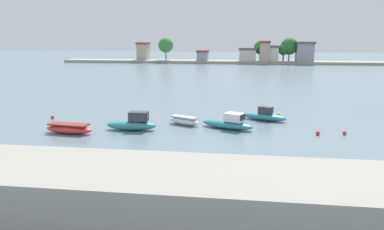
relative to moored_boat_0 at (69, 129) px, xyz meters
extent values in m
plane|color=slate|center=(8.76, -8.31, -0.43)|extent=(400.00, 400.00, 0.00)
cube|color=gray|center=(8.76, -15.01, 0.80)|extent=(69.00, 5.79, 2.46)
ellipsoid|color=#C63833|center=(0.00, 0.00, -0.05)|extent=(4.68, 1.94, 0.77)
cube|color=maroon|center=(0.00, 0.00, 0.40)|extent=(3.75, 1.61, 0.13)
ellipsoid|color=teal|center=(5.19, 2.01, 0.02)|extent=(4.71, 1.67, 0.90)
cube|color=#333338|center=(5.89, 2.04, 0.89)|extent=(1.76, 1.08, 0.84)
cube|color=black|center=(6.75, 2.06, 0.98)|extent=(0.11, 0.92, 0.59)
ellipsoid|color=white|center=(9.68, 4.91, -0.08)|extent=(3.58, 2.50, 0.70)
cube|color=#AFAFAF|center=(9.68, 4.91, 0.34)|extent=(2.88, 2.04, 0.13)
ellipsoid|color=teal|center=(13.99, 3.92, -0.04)|extent=(5.42, 3.51, 0.79)
cube|color=silver|center=(14.63, 3.64, 0.74)|extent=(2.02, 1.80, 0.76)
cube|color=black|center=(15.40, 3.31, 0.81)|extent=(0.52, 1.06, 0.53)
ellipsoid|color=teal|center=(17.59, 8.14, -0.05)|extent=(4.98, 3.16, 0.76)
cube|color=#333338|center=(17.70, 8.10, 0.67)|extent=(1.60, 1.29, 0.70)
cube|color=black|center=(18.34, 7.82, 0.74)|extent=(0.36, 0.71, 0.49)
sphere|color=red|center=(-4.59, 5.67, -0.25)|extent=(0.36, 0.36, 0.36)
sphere|color=red|center=(22.05, 2.52, -0.24)|extent=(0.38, 0.38, 0.38)
sphere|color=red|center=(24.41, 2.98, -0.25)|extent=(0.35, 0.35, 0.35)
sphere|color=yellow|center=(13.18, -7.29, -0.30)|extent=(0.25, 0.25, 0.25)
sphere|color=yellow|center=(19.22, 10.57, -0.24)|extent=(0.38, 0.38, 0.38)
cube|color=#9E998C|center=(8.76, 95.59, 0.01)|extent=(108.64, 8.30, 0.89)
cube|color=#B2A38E|center=(-19.53, 96.63, 3.01)|extent=(3.48, 4.46, 5.11)
cube|color=brown|center=(-19.53, 96.63, 5.91)|extent=(3.83, 4.91, 0.70)
cube|color=#99939E|center=(1.05, 94.54, 1.79)|extent=(3.43, 4.25, 2.68)
cube|color=brown|center=(1.05, 94.54, 3.48)|extent=(3.78, 4.67, 0.70)
cube|color=beige|center=(15.57, 94.66, 2.18)|extent=(5.14, 3.88, 3.46)
cube|color=#565156|center=(15.57, 94.66, 4.26)|extent=(5.65, 4.27, 0.70)
cube|color=#B2A38E|center=(20.93, 94.89, 3.30)|extent=(3.10, 5.97, 5.70)
cube|color=brown|center=(20.93, 94.89, 6.50)|extent=(3.41, 6.56, 0.70)
cube|color=beige|center=(22.97, 94.74, 2.59)|extent=(4.54, 3.97, 4.26)
cube|color=#565156|center=(22.97, 94.74, 5.07)|extent=(4.99, 4.37, 0.70)
cube|color=#99939E|center=(33.29, 94.61, 3.19)|extent=(5.15, 5.78, 5.47)
cube|color=#565156|center=(33.29, 94.61, 6.28)|extent=(5.66, 6.36, 0.70)
cylinder|color=brown|center=(28.64, 95.36, 1.72)|extent=(0.36, 0.36, 2.53)
sphere|color=#2D6B33|center=(28.64, 95.36, 5.14)|extent=(5.37, 5.37, 5.37)
cylinder|color=brown|center=(26.74, 94.15, 1.59)|extent=(0.36, 0.36, 2.28)
sphere|color=#235B2D|center=(26.74, 94.15, 4.04)|extent=(3.27, 3.27, 3.27)
cylinder|color=brown|center=(-11.40, 95.43, 1.91)|extent=(0.36, 0.36, 2.91)
sphere|color=#387A3D|center=(-11.40, 95.43, 5.35)|extent=(4.97, 4.97, 4.97)
cylinder|color=brown|center=(27.01, 96.57, 1.81)|extent=(0.36, 0.36, 2.71)
sphere|color=#235B2D|center=(27.01, 96.57, 4.45)|extent=(3.22, 3.22, 3.22)
cylinder|color=brown|center=(19.83, 95.70, 1.66)|extent=(0.36, 0.36, 2.42)
sphere|color=#387A3D|center=(19.83, 95.70, 4.73)|extent=(4.65, 4.65, 4.65)
camera|label=1|loc=(15.75, -31.69, 8.10)|focal=36.04mm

